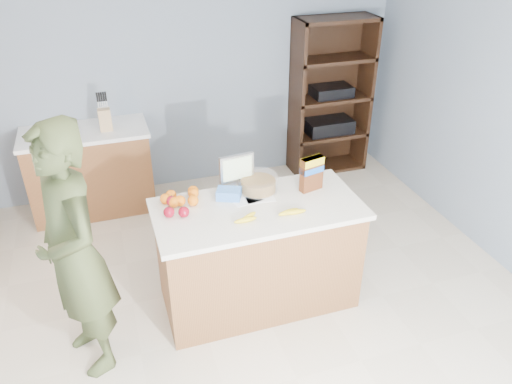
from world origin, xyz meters
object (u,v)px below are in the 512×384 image
object	(u,v)px
shelving_unit	(329,99)
cereal_box	(312,171)
counter_peninsula	(258,259)
tv	(237,169)
person	(74,255)

from	to	relation	value
shelving_unit	cereal_box	bearing A→B (deg)	-119.08
counter_peninsula	tv	size ratio (longest dim) A/B	5.53
shelving_unit	tv	xyz separation A→B (m)	(-1.62, -1.72, 0.19)
person	tv	xyz separation A→B (m)	(1.24, 0.53, 0.15)
counter_peninsula	shelving_unit	xyz separation A→B (m)	(1.55, 2.05, 0.45)
cereal_box	tv	bearing A→B (deg)	158.13
shelving_unit	tv	world-z (taller)	shelving_unit
tv	cereal_box	distance (m)	0.58
person	shelving_unit	bearing A→B (deg)	106.81
shelving_unit	cereal_box	size ratio (longest dim) A/B	6.48
shelving_unit	person	distance (m)	3.64
person	cereal_box	distance (m)	1.82
counter_peninsula	cereal_box	size ratio (longest dim) A/B	5.62
shelving_unit	cereal_box	world-z (taller)	shelving_unit
person	cereal_box	bearing A→B (deg)	78.67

